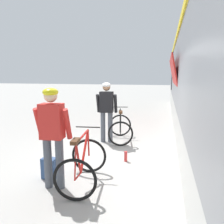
# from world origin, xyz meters

# --- Properties ---
(ground_plane) EXTENTS (80.00, 80.00, 0.00)m
(ground_plane) POSITION_xyz_m (0.00, 0.00, 0.00)
(ground_plane) COLOR #A09E99
(cyclist_near_in_red) EXTENTS (0.63, 0.34, 1.76)m
(cyclist_near_in_red) POSITION_xyz_m (-0.57, -1.68, 1.05)
(cyclist_near_in_red) COLOR #4C515B
(cyclist_near_in_red) RESTS_ON ground
(cyclist_far_in_dark) EXTENTS (0.63, 0.34, 1.76)m
(cyclist_far_in_dark) POSITION_xyz_m (-0.38, 1.07, 1.05)
(cyclist_far_in_dark) COLOR #4C515B
(cyclist_far_in_dark) RESTS_ON ground
(bicycle_near_red) EXTENTS (0.85, 1.16, 0.99)m
(bicycle_near_red) POSITION_xyz_m (-0.11, -1.48, 0.40)
(bicycle_near_red) COLOR black
(bicycle_near_red) RESTS_ON ground
(bicycle_far_black) EXTENTS (0.93, 1.20, 0.99)m
(bicycle_far_black) POSITION_xyz_m (-0.01, 1.28, 0.40)
(bicycle_far_black) COLOR black
(bicycle_far_black) RESTS_ON ground
(backpack_on_platform) EXTENTS (0.29, 0.20, 0.40)m
(backpack_on_platform) POSITION_xyz_m (-0.84, -1.39, 0.20)
(backpack_on_platform) COLOR navy
(backpack_on_platform) RESTS_ON ground
(water_bottle_near_the_bikes) EXTENTS (0.07, 0.07, 0.23)m
(water_bottle_near_the_bikes) POSITION_xyz_m (0.44, -0.23, 0.12)
(water_bottle_near_the_bikes) COLOR red
(water_bottle_near_the_bikes) RESTS_ON ground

